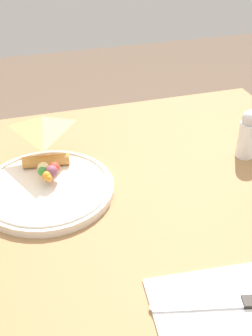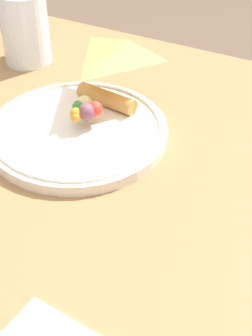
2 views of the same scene
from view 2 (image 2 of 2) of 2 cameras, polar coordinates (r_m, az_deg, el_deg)
name	(u,v)px [view 2 (image 2 of 2)]	position (r m, az deg, el deg)	size (l,w,h in m)	color
dining_table	(131,270)	(0.70, 0.60, -11.26)	(0.95, 0.89, 0.71)	olive
plate_pizza	(79,127)	(0.74, -5.19, 4.51)	(0.26, 0.26, 0.06)	silver
milk_glass	(25,30)	(0.93, -11.13, 14.79)	(0.08, 0.08, 0.12)	white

